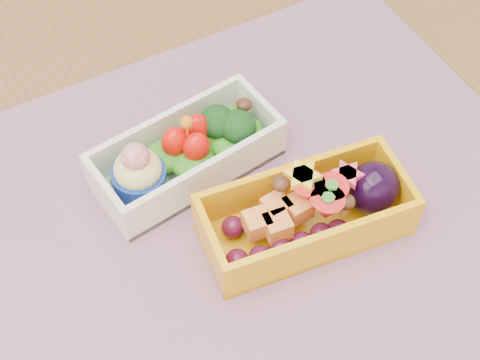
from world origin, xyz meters
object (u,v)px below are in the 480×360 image
table (192,267)px  bento_yellow (310,212)px  placemat (236,214)px  bento_white (186,154)px

table → bento_yellow: (0.08, -0.07, 0.13)m
placemat → bento_yellow: (0.04, -0.05, 0.03)m
placemat → bento_white: bearing=100.6°
placemat → bento_white: bento_white is taller
placemat → bento_yellow: bearing=-46.7°
bento_yellow → placemat: bearing=144.6°
placemat → table: bearing=141.2°
table → placemat: size_ratio=2.19×
table → bento_white: (0.02, 0.04, 0.12)m
table → bento_yellow: 0.17m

